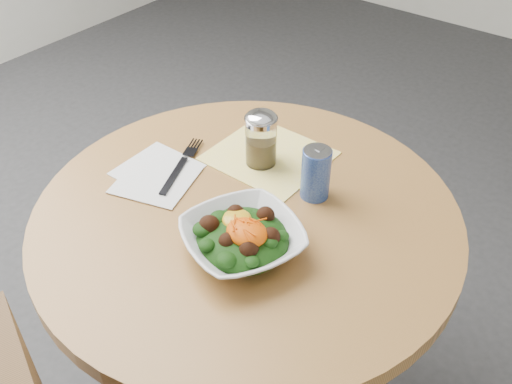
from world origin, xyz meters
The scene contains 7 objects.
table centered at (0.00, 0.00, 0.55)m, with size 0.90×0.90×0.75m.
cloth_napkin centered at (-0.08, 0.18, 0.75)m, with size 0.26×0.23×0.00m, color yellow.
paper_napkins centered at (-0.23, -0.03, 0.75)m, with size 0.21×0.21×0.00m.
salad_bowl centered at (0.07, -0.10, 0.78)m, with size 0.29×0.29×0.08m.
fork centered at (-0.21, 0.03, 0.76)m, with size 0.10×0.21×0.00m.
spice_shaker centered at (-0.08, 0.15, 0.82)m, with size 0.08×0.08×0.14m.
beverage_can centered at (0.09, 0.13, 0.81)m, with size 0.06×0.06×0.12m.
Camera 1 is at (0.57, -0.70, 1.54)m, focal length 40.00 mm.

